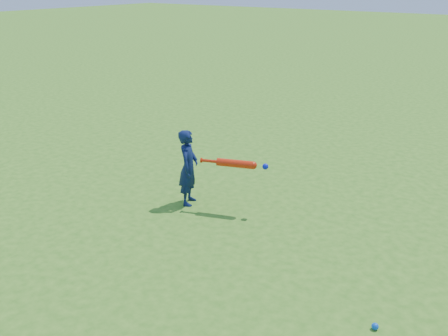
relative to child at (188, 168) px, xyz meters
name	(u,v)px	position (x,y,z in m)	size (l,w,h in m)	color
ground	(247,207)	(0.72, 0.37, -0.53)	(80.00, 80.00, 0.00)	#38741B
child	(188,168)	(0.00, 0.00, 0.00)	(0.38, 0.25, 1.05)	#0E1A45
ground_ball_blue	(375,326)	(3.03, -1.09, -0.49)	(0.06, 0.06, 0.06)	blue
bat_swing	(238,164)	(0.68, 0.18, 0.15)	(0.87, 0.37, 0.10)	red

